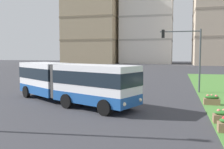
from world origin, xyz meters
TOP-DOWN VIEW (x-y plane):
  - articulated_bus at (-3.57, 14.38)m, footprint 11.55×7.65m
  - car_maroon_sedan at (-6.04, 21.38)m, footprint 4.50×2.23m
  - flower_planter_4 at (6.83, 11.09)m, footprint 1.10×0.56m
  - flower_planter_5 at (6.83, 16.06)m, footprint 1.10×0.56m
  - traffic_light_far_right at (5.19, 22.00)m, footprint 3.87×0.28m
  - apartment_tower_west at (-30.00, 93.77)m, footprint 21.58×14.96m
  - apartment_tower_westcentre at (-7.92, 100.30)m, footprint 20.24×18.52m

SIDE VIEW (x-z plane):
  - flower_planter_4 at x=6.83m, z-range 0.06..0.80m
  - flower_planter_5 at x=6.83m, z-range 0.06..0.80m
  - car_maroon_sedan at x=-6.04m, z-range -0.04..1.54m
  - articulated_bus at x=-3.57m, z-range 0.15..3.15m
  - traffic_light_far_right at x=5.19m, z-range 1.14..7.26m
  - apartment_tower_west at x=-30.00m, z-range 0.02..35.55m
  - apartment_tower_westcentre at x=-7.92m, z-range 0.02..44.34m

